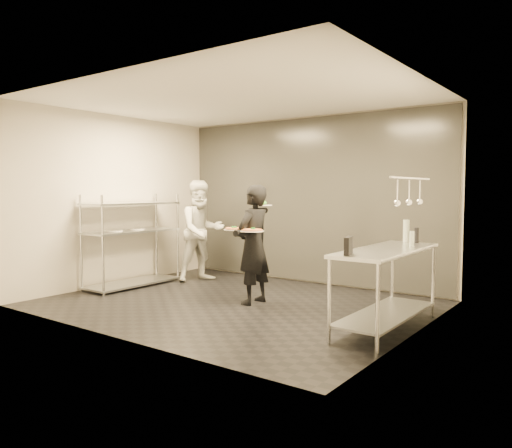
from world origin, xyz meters
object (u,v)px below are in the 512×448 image
Objects in this scene: pizza_plate_near at (234,229)px; pos_monitor at (348,246)px; salad_plate at (262,204)px; bottle_clear at (412,239)px; chef at (202,231)px; prep_counter at (386,275)px; bottle_dark at (416,235)px; pass_rack at (132,239)px; waiter at (253,245)px; bottle_green at (406,231)px; pizza_plate_far at (252,230)px.

pos_monitor is (2.00, -0.64, -0.03)m from pizza_plate_near.
salad_plate is 1.57× the size of bottle_clear.
salad_plate is at bearing -88.47° from chef.
bottle_dark is at bearing 85.42° from prep_counter.
bottle_dark is at bearing 10.35° from pass_rack.
pos_monitor is 1.53m from bottle_dark.
chef reaches higher than salad_plate.
pass_rack is 2.36m from waiter.
chef is at bearing 170.13° from bottle_clear.
bottle_green is at bearing -72.78° from chef.
pizza_plate_near is 1.51× the size of bottle_dark.
chef is 6.89× the size of pos_monitor.
waiter is 0.32m from pizza_plate_far.
bottle_clear is (2.01, 0.39, -0.03)m from pizza_plate_far.
bottle_dark reaches higher than pizza_plate_near.
chef reaches higher than bottle_dark.
bottle_dark is at bearing 0.00° from bottle_green.
bottle_green is 0.51m from bottle_clear.
bottle_clear is (2.28, 0.42, -0.03)m from pizza_plate_near.
chef is 6.03× the size of pizza_plate_near.
chef is at bearing 150.54° from pizza_plate_far.
pizza_plate_far reaches higher than prep_counter.
pass_rack is 0.97× the size of waiter.
bottle_green reaches higher than pizza_plate_far.
pass_rack reaches higher than bottle_green.
pass_rack is 8.79× the size of bottle_clear.
pizza_plate_far is 1.69× the size of bottle_dark.
pizza_plate_far is at bearing 142.53° from pos_monitor.
waiter reaches higher than pass_rack.
pos_monitor is at bearing -92.06° from bottle_green.
pass_rack is at bearing -85.31° from waiter.
chef is 3.68m from bottle_green.
bottle_clear is (0.23, -0.46, -0.05)m from bottle_green.
bottle_dark is at bearing 21.88° from pizza_plate_near.
prep_counter is at bearing -84.64° from chef.
pizza_plate_far is (1.89, -1.06, 0.17)m from chef.
pizza_plate_far is (-1.84, -0.05, 0.41)m from prep_counter.
prep_counter is 2.19m from salad_plate.
waiter is 6.53× the size of pos_monitor.
bottle_dark is at bearing -72.67° from chef.
pizza_plate_far is 1.14× the size of bottle_green.
pos_monitor is at bearing -31.13° from salad_plate.
pizza_plate_far is 1.12× the size of salad_plate.
pizza_plate_far is at bearing -154.58° from bottle_green.
pizza_plate_near is 2.32m from bottle_clear.
salad_plate is at bearing 168.07° from prep_counter.
pass_rack is 5.58× the size of salad_plate.
pizza_plate_far is at bearing -98.82° from chef.
bottle_green reaches higher than pos_monitor.
waiter is 2.03m from bottle_green.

